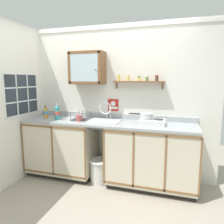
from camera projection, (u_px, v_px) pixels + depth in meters
floor at (99, 191)px, 3.06m from camera, size 5.73×5.73×0.00m
back_wall at (113, 101)px, 3.51m from camera, size 3.33×0.07×2.48m
side_wall_left at (1, 106)px, 3.01m from camera, size 0.05×3.45×2.48m
lower_cabinet_run at (63, 147)px, 3.55m from camera, size 1.13×0.61×0.93m
lower_cabinet_run_right at (151, 157)px, 3.12m from camera, size 1.32×0.61×0.93m
countertop at (107, 123)px, 3.25m from camera, size 2.69×0.63×0.03m
backsplash at (112, 116)px, 3.51m from camera, size 2.69×0.02×0.08m
sink at (104, 121)px, 3.30m from camera, size 0.50×0.44×0.40m
hot_plate_stove at (152, 122)px, 3.03m from camera, size 0.36×0.26×0.08m
saucepan at (146, 116)px, 3.06m from camera, size 0.35×0.19×0.08m
bottle_opaque_white_0 at (58, 112)px, 3.58m from camera, size 0.07×0.07×0.21m
bottle_juice_amber_1 at (46, 112)px, 3.52m from camera, size 0.07×0.07×0.22m
bottle_detergent_teal_2 at (57, 112)px, 3.40m from camera, size 0.08×0.08×0.26m
dish_rack at (80, 117)px, 3.39m from camera, size 0.29×0.23×0.17m
mug at (79, 118)px, 3.29m from camera, size 0.11×0.08×0.09m
wall_cabinet at (87, 68)px, 3.38m from camera, size 0.57×0.29×0.52m
spice_shelf at (138, 81)px, 3.24m from camera, size 0.79×0.14×0.22m
warning_sign at (113, 105)px, 3.48m from camera, size 0.18×0.01×0.20m
window at (22, 94)px, 3.36m from camera, size 0.03×0.75×0.67m
trash_bin at (100, 170)px, 3.31m from camera, size 0.33×0.33×0.37m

